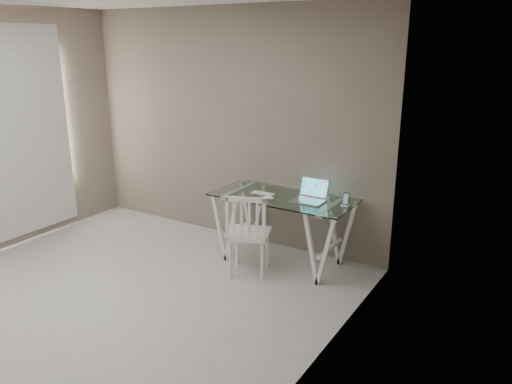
% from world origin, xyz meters
% --- Properties ---
extents(room, '(4.50, 4.52, 2.71)m').
position_xyz_m(room, '(-0.06, 0.02, 1.72)').
color(room, '#ABA8A4').
rests_on(room, ground).
extents(desk, '(1.50, 0.70, 0.75)m').
position_xyz_m(desk, '(0.95, 1.85, 0.38)').
color(desk, silver).
rests_on(desk, ground).
extents(chair, '(0.52, 0.52, 0.88)m').
position_xyz_m(chair, '(0.81, 1.38, 0.49)').
color(chair, white).
rests_on(chair, ground).
extents(laptop, '(0.32, 0.29, 0.22)m').
position_xyz_m(laptop, '(1.25, 1.89, 0.80)').
color(laptop, '#B7B7BB').
rests_on(laptop, desk).
extents(keyboard, '(0.27, 0.12, 0.01)m').
position_xyz_m(keyboard, '(0.72, 1.82, 0.75)').
color(keyboard, silver).
rests_on(keyboard, desk).
extents(mouse, '(0.12, 0.07, 0.04)m').
position_xyz_m(mouse, '(0.87, 1.69, 0.76)').
color(mouse, white).
rests_on(mouse, desk).
extents(phone_dock, '(0.07, 0.07, 0.13)m').
position_xyz_m(phone_dock, '(1.62, 1.90, 0.78)').
color(phone_dock, white).
rests_on(phone_dock, desk).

